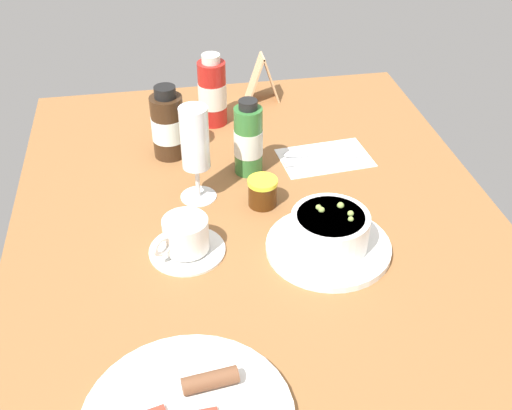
{
  "coord_description": "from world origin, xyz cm",
  "views": [
    {
      "loc": [
        -82.04,
        15.02,
        65.21
      ],
      "look_at": [
        -0.94,
        0.89,
        4.76
      ],
      "focal_mm": 43.81,
      "sensor_mm": 36.0,
      "label": 1
    }
  ],
  "objects_px": {
    "jam_jar": "(263,192)",
    "menu_card": "(262,78)",
    "cutlery_setting": "(322,157)",
    "sauce_bottle_red": "(212,92)",
    "coffee_cup": "(186,238)",
    "porridge_bowl": "(329,234)",
    "wine_glass": "(195,143)",
    "sauce_bottle_green": "(248,140)",
    "sauce_bottle_brown": "(168,125)"
  },
  "relations": [
    {
      "from": "porridge_bowl",
      "to": "cutlery_setting",
      "type": "distance_m",
      "value": 0.28
    },
    {
      "from": "sauce_bottle_green",
      "to": "sauce_bottle_brown",
      "type": "distance_m",
      "value": 0.17
    },
    {
      "from": "porridge_bowl",
      "to": "wine_glass",
      "type": "height_order",
      "value": "wine_glass"
    },
    {
      "from": "jam_jar",
      "to": "coffee_cup",
      "type": "bearing_deg",
      "value": 126.7
    },
    {
      "from": "porridge_bowl",
      "to": "sauce_bottle_green",
      "type": "xyz_separation_m",
      "value": [
        0.25,
        0.09,
        0.04
      ]
    },
    {
      "from": "menu_card",
      "to": "sauce_bottle_brown",
      "type": "bearing_deg",
      "value": 132.5
    },
    {
      "from": "menu_card",
      "to": "jam_jar",
      "type": "bearing_deg",
      "value": 169.74
    },
    {
      "from": "sauce_bottle_red",
      "to": "sauce_bottle_green",
      "type": "relative_size",
      "value": 1.04
    },
    {
      "from": "sauce_bottle_green",
      "to": "menu_card",
      "type": "relative_size",
      "value": 1.37
    },
    {
      "from": "sauce_bottle_brown",
      "to": "coffee_cup",
      "type": "bearing_deg",
      "value": -178.71
    },
    {
      "from": "sauce_bottle_green",
      "to": "cutlery_setting",
      "type": "bearing_deg",
      "value": -82.47
    },
    {
      "from": "porridge_bowl",
      "to": "wine_glass",
      "type": "bearing_deg",
      "value": 46.22
    },
    {
      "from": "porridge_bowl",
      "to": "sauce_bottle_brown",
      "type": "relative_size",
      "value": 1.37
    },
    {
      "from": "cutlery_setting",
      "to": "sauce_bottle_brown",
      "type": "bearing_deg",
      "value": 77.36
    },
    {
      "from": "porridge_bowl",
      "to": "sauce_bottle_red",
      "type": "distance_m",
      "value": 0.47
    },
    {
      "from": "porridge_bowl",
      "to": "sauce_bottle_green",
      "type": "height_order",
      "value": "sauce_bottle_green"
    },
    {
      "from": "jam_jar",
      "to": "wine_glass",
      "type": "bearing_deg",
      "value": 69.09
    },
    {
      "from": "wine_glass",
      "to": "menu_card",
      "type": "relative_size",
      "value": 1.64
    },
    {
      "from": "coffee_cup",
      "to": "sauce_bottle_red",
      "type": "xyz_separation_m",
      "value": [
        0.42,
        -0.09,
        0.04
      ]
    },
    {
      "from": "menu_card",
      "to": "wine_glass",
      "type": "bearing_deg",
      "value": 153.09
    },
    {
      "from": "jam_jar",
      "to": "sauce_bottle_green",
      "type": "xyz_separation_m",
      "value": [
        0.11,
        0.01,
        0.04
      ]
    },
    {
      "from": "jam_jar",
      "to": "menu_card",
      "type": "distance_m",
      "value": 0.41
    },
    {
      "from": "cutlery_setting",
      "to": "sauce_bottle_green",
      "type": "relative_size",
      "value": 1.25
    },
    {
      "from": "sauce_bottle_green",
      "to": "jam_jar",
      "type": "bearing_deg",
      "value": -176.5
    },
    {
      "from": "menu_card",
      "to": "porridge_bowl",
      "type": "bearing_deg",
      "value": -179.03
    },
    {
      "from": "porridge_bowl",
      "to": "sauce_bottle_brown",
      "type": "height_order",
      "value": "sauce_bottle_brown"
    },
    {
      "from": "menu_card",
      "to": "sauce_bottle_green",
      "type": "bearing_deg",
      "value": 164.7
    },
    {
      "from": "sauce_bottle_red",
      "to": "sauce_bottle_brown",
      "type": "height_order",
      "value": "sauce_bottle_red"
    },
    {
      "from": "coffee_cup",
      "to": "jam_jar",
      "type": "bearing_deg",
      "value": -53.3
    },
    {
      "from": "sauce_bottle_green",
      "to": "sauce_bottle_red",
      "type": "bearing_deg",
      "value": 12.09
    },
    {
      "from": "sauce_bottle_red",
      "to": "sauce_bottle_brown",
      "type": "xyz_separation_m",
      "value": [
        -0.12,
        0.1,
        -0.01
      ]
    },
    {
      "from": "coffee_cup",
      "to": "wine_glass",
      "type": "bearing_deg",
      "value": -12.75
    },
    {
      "from": "coffee_cup",
      "to": "wine_glass",
      "type": "height_order",
      "value": "wine_glass"
    },
    {
      "from": "sauce_bottle_brown",
      "to": "cutlery_setting",
      "type": "bearing_deg",
      "value": -102.64
    },
    {
      "from": "coffee_cup",
      "to": "jam_jar",
      "type": "distance_m",
      "value": 0.18
    },
    {
      "from": "cutlery_setting",
      "to": "sauce_bottle_red",
      "type": "distance_m",
      "value": 0.27
    },
    {
      "from": "coffee_cup",
      "to": "wine_glass",
      "type": "distance_m",
      "value": 0.17
    },
    {
      "from": "sauce_bottle_green",
      "to": "menu_card",
      "type": "xyz_separation_m",
      "value": [
        0.29,
        -0.08,
        -0.01
      ]
    },
    {
      "from": "sauce_bottle_red",
      "to": "coffee_cup",
      "type": "bearing_deg",
      "value": 167.49
    },
    {
      "from": "cutlery_setting",
      "to": "wine_glass",
      "type": "bearing_deg",
      "value": 109.31
    },
    {
      "from": "jam_jar",
      "to": "sauce_bottle_red",
      "type": "relative_size",
      "value": 0.34
    },
    {
      "from": "wine_glass",
      "to": "sauce_bottle_brown",
      "type": "relative_size",
      "value": 1.22
    },
    {
      "from": "coffee_cup",
      "to": "porridge_bowl",
      "type": "bearing_deg",
      "value": -98.78
    },
    {
      "from": "coffee_cup",
      "to": "sauce_bottle_red",
      "type": "relative_size",
      "value": 0.8
    },
    {
      "from": "wine_glass",
      "to": "jam_jar",
      "type": "xyz_separation_m",
      "value": [
        -0.04,
        -0.11,
        -0.09
      ]
    },
    {
      "from": "wine_glass",
      "to": "sauce_bottle_red",
      "type": "height_order",
      "value": "wine_glass"
    },
    {
      "from": "porridge_bowl",
      "to": "wine_glass",
      "type": "distance_m",
      "value": 0.28
    },
    {
      "from": "cutlery_setting",
      "to": "sauce_bottle_red",
      "type": "height_order",
      "value": "sauce_bottle_red"
    },
    {
      "from": "cutlery_setting",
      "to": "wine_glass",
      "type": "relative_size",
      "value": 1.04
    },
    {
      "from": "porridge_bowl",
      "to": "coffee_cup",
      "type": "relative_size",
      "value": 1.64
    }
  ]
}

